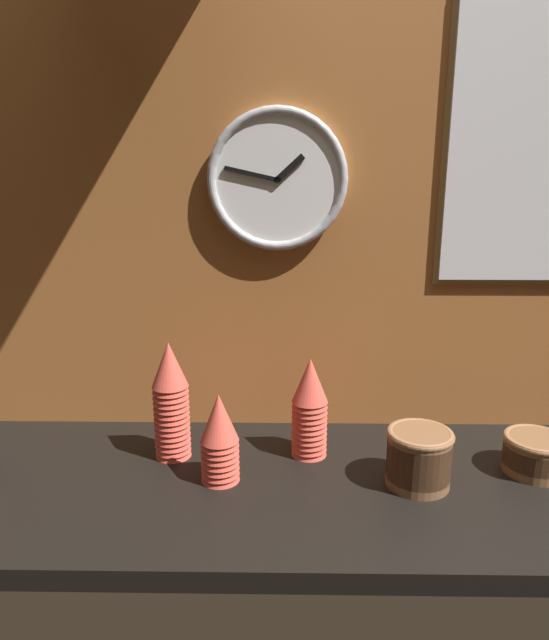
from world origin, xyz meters
TOP-DOWN VIEW (x-y plane):
  - ground_plane at (0.00, 0.00)m, footprint 1.60×0.56m
  - wall_tiled_back at (0.00, 0.27)m, footprint 1.60×0.03m
  - cup_stack_center_left at (-0.23, 0.09)m, footprint 0.08×0.08m
  - cup_stack_center at (-0.12, -0.01)m, footprint 0.08×0.08m
  - cup_stack_center_right at (0.06, 0.10)m, footprint 0.08×0.08m
  - bowl_stack_far_right at (0.52, 0.03)m, footprint 0.13×0.13m
  - bowl_stack_right at (0.27, -0.02)m, footprint 0.13×0.13m
  - wall_clock at (-0.01, 0.23)m, footprint 0.30×0.03m
  - menu_board at (0.52, 0.24)m, footprint 0.35×0.01m

SIDE VIEW (x-z plane):
  - ground_plane at x=0.00m, z-range -0.04..0.00m
  - bowl_stack_far_right at x=0.52m, z-range 0.00..0.08m
  - bowl_stack_right at x=0.27m, z-range 0.00..0.12m
  - cup_stack_center at x=-0.12m, z-range 0.00..0.18m
  - cup_stack_center_right at x=0.06m, z-range 0.00..0.22m
  - cup_stack_center_left at x=-0.23m, z-range 0.00..0.26m
  - wall_tiled_back at x=0.00m, z-range 0.00..1.05m
  - wall_clock at x=-0.01m, z-range 0.43..0.73m
  - menu_board at x=0.52m, z-range 0.35..0.97m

